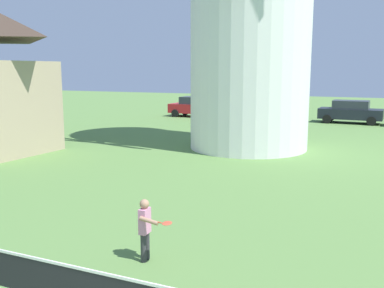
# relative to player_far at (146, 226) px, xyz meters

# --- Properties ---
(player_far) EXTENTS (0.73, 0.46, 1.22)m
(player_far) POSITION_rel_player_far_xyz_m (0.00, 0.00, 0.00)
(player_far) COLOR #333338
(player_far) RESTS_ON ground_plane
(parked_car_red) EXTENTS (4.29, 2.01, 1.56)m
(parked_car_red) POSITION_rel_player_far_xyz_m (-9.47, 24.39, 0.12)
(parked_car_red) COLOR red
(parked_car_red) RESTS_ON ground_plane
(parked_car_blue) EXTENTS (3.91, 1.99, 1.56)m
(parked_car_blue) POSITION_rel_player_far_xyz_m (-3.90, 24.39, 0.11)
(parked_car_blue) COLOR #334C99
(parked_car_blue) RESTS_ON ground_plane
(parked_car_black) EXTENTS (4.21, 1.99, 1.56)m
(parked_car_black) POSITION_rel_player_far_xyz_m (1.82, 24.94, 0.12)
(parked_car_black) COLOR #1E232D
(parked_car_black) RESTS_ON ground_plane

